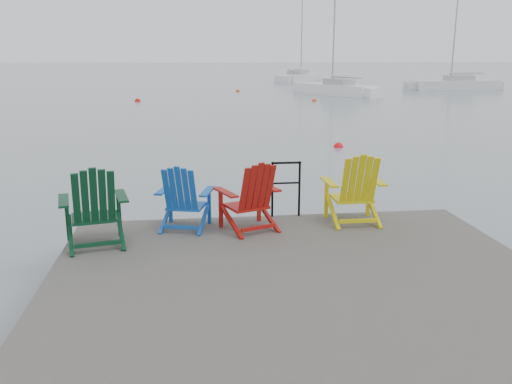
{
  "coord_description": "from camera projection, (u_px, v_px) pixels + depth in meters",
  "views": [
    {
      "loc": [
        -1.25,
        -5.85,
        3.05
      ],
      "look_at": [
        -0.2,
        2.71,
        0.85
      ],
      "focal_mm": 38.0,
      "sensor_mm": 36.0,
      "label": 1
    }
  ],
  "objects": [
    {
      "name": "chair_red",
      "position": [
        251.0,
        196.0,
        7.96
      ],
      "size": [
        1.01,
        0.96,
        1.05
      ],
      "rotation": [
        0.0,
        0.0,
        0.38
      ],
      "color": "maroon",
      "rests_on": "dock"
    },
    {
      "name": "buoy_c",
      "position": [
        314.0,
        101.0,
        36.03
      ],
      "size": [
        0.33,
        0.33,
        0.33
      ],
      "primitive_type": "sphere",
      "color": "#D13E0C",
      "rests_on": "ground"
    },
    {
      "name": "dock",
      "position": [
        301.0,
        288.0,
        6.45
      ],
      "size": [
        6.0,
        5.0,
        1.4
      ],
      "color": "#2A2725",
      "rests_on": "ground"
    },
    {
      "name": "ground",
      "position": [
        300.0,
        315.0,
        6.53
      ],
      "size": [
        400.0,
        400.0,
        0.0
      ],
      "primitive_type": "plane",
      "color": "slate",
      "rests_on": "ground"
    },
    {
      "name": "sailboat_far",
      "position": [
        455.0,
        86.0,
        47.67
      ],
      "size": [
        7.83,
        2.51,
        10.75
      ],
      "rotation": [
        0.0,
        0.0,
        1.64
      ],
      "color": "silver",
      "rests_on": "ground"
    },
    {
      "name": "buoy_a",
      "position": [
        338.0,
        147.0,
        18.29
      ],
      "size": [
        0.33,
        0.33,
        0.33
      ],
      "primitive_type": "sphere",
      "color": "#F70E11",
      "rests_on": "ground"
    },
    {
      "name": "chair_green",
      "position": [
        94.0,
        206.0,
        7.29
      ],
      "size": [
        1.02,
        0.96,
        1.12
      ],
      "rotation": [
        0.0,
        0.0,
        0.22
      ],
      "color": "#09311B",
      "rests_on": "dock"
    },
    {
      "name": "sailboat_near",
      "position": [
        336.0,
        90.0,
        41.49
      ],
      "size": [
        5.2,
        7.38,
        10.3
      ],
      "rotation": [
        0.0,
        0.0,
        0.5
      ],
      "color": "white",
      "rests_on": "ground"
    },
    {
      "name": "buoy_b",
      "position": [
        138.0,
        101.0,
        35.87
      ],
      "size": [
        0.4,
        0.4,
        0.4
      ],
      "primitive_type": "sphere",
      "color": "#BC110B",
      "rests_on": "ground"
    },
    {
      "name": "handrail",
      "position": [
        286.0,
        184.0,
        8.66
      ],
      "size": [
        0.48,
        0.04,
        0.9
      ],
      "color": "black",
      "rests_on": "dock"
    },
    {
      "name": "chair_blue",
      "position": [
        184.0,
        197.0,
        8.02
      ],
      "size": [
        0.91,
        0.87,
        0.99
      ],
      "rotation": [
        0.0,
        0.0,
        -0.26
      ],
      "color": "#104BAA",
      "rests_on": "dock"
    },
    {
      "name": "sailboat_mid",
      "position": [
        299.0,
        78.0,
        62.89
      ],
      "size": [
        6.87,
        8.79,
        12.33
      ],
      "rotation": [
        0.0,
        0.0,
        -0.58
      ],
      "color": "silver",
      "rests_on": "ground"
    },
    {
      "name": "chair_yellow",
      "position": [
        355.0,
        188.0,
        8.3
      ],
      "size": [
        0.88,
        0.82,
        1.11
      ],
      "rotation": [
        0.0,
        0.0,
        0.0
      ],
      "color": "#CCBB0B",
      "rests_on": "dock"
    },
    {
      "name": "buoy_d",
      "position": [
        238.0,
        92.0,
        45.34
      ],
      "size": [
        0.35,
        0.35,
        0.35
      ],
      "primitive_type": "sphere",
      "color": "#CE420C",
      "rests_on": "ground"
    }
  ]
}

